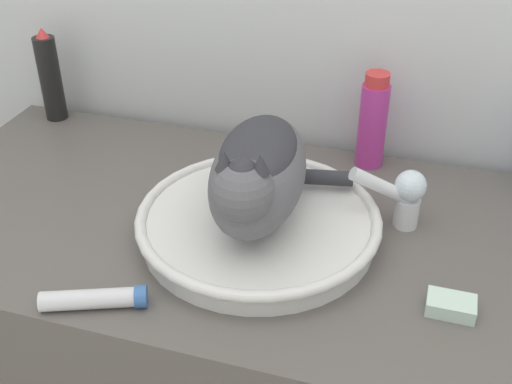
# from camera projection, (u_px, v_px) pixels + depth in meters

# --- Properties ---
(sink_basin) EXTENTS (0.42, 0.42, 0.05)m
(sink_basin) POSITION_uv_depth(u_px,v_px,m) (258.00, 223.00, 1.11)
(sink_basin) COLOR silver
(sink_basin) RESTS_ON vanity_counter
(cat) EXTENTS (0.23, 0.33, 0.19)m
(cat) POSITION_uv_depth(u_px,v_px,m) (258.00, 171.00, 1.04)
(cat) COLOR #56565B
(cat) RESTS_ON sink_basin
(faucet) EXTENTS (0.13, 0.08, 0.13)m
(faucet) POSITION_uv_depth(u_px,v_px,m) (403.00, 194.00, 1.11)
(faucet) COLOR silver
(faucet) RESTS_ON vanity_counter
(shampoo_bottle_tall) EXTENTS (0.06, 0.06, 0.20)m
(shampoo_bottle_tall) POSITION_uv_depth(u_px,v_px,m) (373.00, 122.00, 1.28)
(shampoo_bottle_tall) COLOR #B2338C
(shampoo_bottle_tall) RESTS_ON vanity_counter
(hairspray_can_black) EXTENTS (0.05, 0.05, 0.22)m
(hairspray_can_black) POSITION_uv_depth(u_px,v_px,m) (50.00, 77.00, 1.45)
(hairspray_can_black) COLOR black
(hairspray_can_black) RESTS_ON vanity_counter
(cream_tube) EXTENTS (0.16, 0.09, 0.04)m
(cream_tube) POSITION_uv_depth(u_px,v_px,m) (95.00, 299.00, 0.96)
(cream_tube) COLOR silver
(cream_tube) RESTS_ON vanity_counter
(soap_bar) EXTENTS (0.07, 0.05, 0.02)m
(soap_bar) POSITION_uv_depth(u_px,v_px,m) (451.00, 305.00, 0.96)
(soap_bar) COLOR silver
(soap_bar) RESTS_ON vanity_counter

